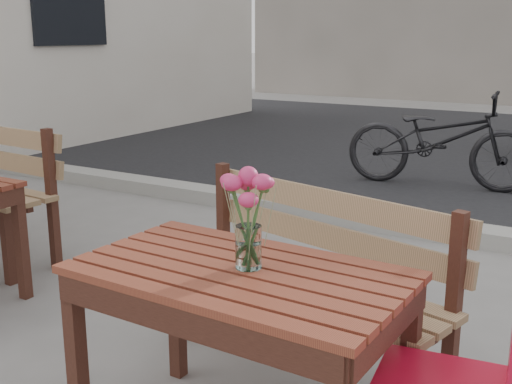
% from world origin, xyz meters
% --- Properties ---
extents(street, '(30.00, 8.12, 0.12)m').
position_xyz_m(street, '(0.00, 5.06, 0.03)').
color(street, black).
rests_on(street, ground).
extents(main_table, '(1.13, 0.69, 0.69)m').
position_xyz_m(main_table, '(0.21, 0.19, 0.57)').
color(main_table, maroon).
rests_on(main_table, ground).
extents(main_bench, '(1.43, 0.72, 0.85)m').
position_xyz_m(main_bench, '(0.17, 0.83, 0.52)').
color(main_bench, olive).
rests_on(main_bench, ground).
extents(red_chair, '(0.46, 0.46, 0.84)m').
position_xyz_m(red_chair, '(0.98, 0.23, 0.48)').
color(red_chair, red).
rests_on(red_chair, ground).
extents(main_vase, '(0.19, 0.19, 0.35)m').
position_xyz_m(main_vase, '(0.23, 0.21, 0.90)').
color(main_vase, white).
rests_on(main_vase, main_table).
extents(bicycle, '(1.83, 0.82, 0.93)m').
position_xyz_m(bicycle, '(-0.28, 4.61, 0.46)').
color(bicycle, black).
rests_on(bicycle, ground).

